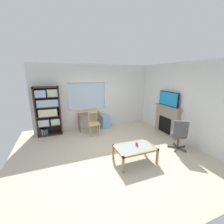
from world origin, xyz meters
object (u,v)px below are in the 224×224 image
at_px(bookshelf, 48,110).
at_px(coffee_table, 135,149).
at_px(tv, 169,99).
at_px(wooden_chair, 94,123).
at_px(office_chair, 179,133).
at_px(fireplace, 167,120).
at_px(plastic_drawer_unit, 105,122).
at_px(desk_under_window, 89,117).
at_px(sippy_cup, 137,144).

bearing_deg(bookshelf, coffee_table, -52.42).
distance_m(tv, coffee_table, 2.63).
height_order(wooden_chair, office_chair, office_chair).
bearing_deg(tv, coffee_table, -150.11).
height_order(wooden_chair, fireplace, fireplace).
xyz_separation_m(office_chair, coffee_table, (-1.60, -0.06, -0.17)).
relative_size(plastic_drawer_unit, office_chair, 0.55).
distance_m(plastic_drawer_unit, tv, 2.80).
bearing_deg(fireplace, wooden_chair, 158.96).
bearing_deg(office_chair, desk_under_window, 129.71).
height_order(fireplace, coffee_table, fireplace).
relative_size(fireplace, coffee_table, 1.19).
relative_size(fireplace, sippy_cup, 13.98).
height_order(office_chair, sippy_cup, office_chair).
xyz_separation_m(bookshelf, wooden_chair, (1.63, -0.62, -0.55)).
bearing_deg(desk_under_window, wooden_chair, -82.83).
height_order(tv, coffee_table, tv).
bearing_deg(sippy_cup, desk_under_window, 104.91).
xyz_separation_m(plastic_drawer_unit, sippy_cup, (-0.02, -2.74, 0.21)).
bearing_deg(fireplace, desk_under_window, 150.62).
bearing_deg(tv, bookshelf, 158.97).
bearing_deg(desk_under_window, bookshelf, 176.13).
bearing_deg(office_chair, wooden_chair, 134.92).
bearing_deg(bookshelf, desk_under_window, -3.87).
distance_m(tv, sippy_cup, 2.50).
bearing_deg(bookshelf, wooden_chair, -20.81).
height_order(desk_under_window, tv, tv).
distance_m(desk_under_window, sippy_cup, 2.78).
bearing_deg(plastic_drawer_unit, sippy_cup, -90.42).
xyz_separation_m(plastic_drawer_unit, fireplace, (2.01, -1.59, 0.31)).
distance_m(tv, office_chair, 1.52).
relative_size(plastic_drawer_unit, sippy_cup, 6.10).
bearing_deg(office_chair, fireplace, 65.99).
bearing_deg(wooden_chair, coffee_table, -75.81).
xyz_separation_m(fireplace, office_chair, (-0.51, -1.14, -0.03)).
bearing_deg(tv, wooden_chair, 158.83).
distance_m(plastic_drawer_unit, coffee_table, 2.80).
distance_m(wooden_chair, coffee_table, 2.31).
relative_size(bookshelf, desk_under_window, 2.00).
relative_size(bookshelf, office_chair, 1.90).
distance_m(fireplace, tv, 0.85).
relative_size(bookshelf, wooden_chair, 2.11).
xyz_separation_m(wooden_chair, sippy_cup, (0.65, -2.17, 0.02)).
bearing_deg(desk_under_window, office_chair, -50.29).
height_order(fireplace, sippy_cup, fireplace).
bearing_deg(desk_under_window, tv, -29.55).
xyz_separation_m(bookshelf, sippy_cup, (2.28, -2.79, -0.53)).
relative_size(wooden_chair, plastic_drawer_unit, 1.64).
bearing_deg(coffee_table, wooden_chair, 104.19).
relative_size(bookshelf, plastic_drawer_unit, 3.45).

